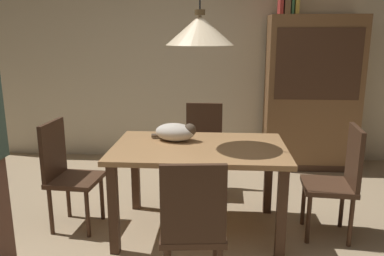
% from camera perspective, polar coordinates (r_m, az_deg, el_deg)
% --- Properties ---
extents(back_wall, '(6.40, 0.10, 2.90)m').
position_cam_1_polar(back_wall, '(5.10, 0.93, 11.63)').
color(back_wall, beige).
rests_on(back_wall, ground).
extents(dining_table, '(1.40, 0.90, 0.75)m').
position_cam_1_polar(dining_table, '(3.17, 1.06, -4.41)').
color(dining_table, '#A87A4C').
rests_on(dining_table, ground).
extents(chair_near_front, '(0.44, 0.44, 0.93)m').
position_cam_1_polar(chair_near_front, '(2.41, 0.13, -14.03)').
color(chair_near_front, '#472D1E').
rests_on(chair_near_front, ground).
extents(chair_left_side, '(0.43, 0.43, 0.93)m').
position_cam_1_polar(chair_left_side, '(3.46, -18.05, -5.93)').
color(chair_left_side, '#472D1E').
rests_on(chair_left_side, ground).
extents(chair_right_side, '(0.43, 0.43, 0.93)m').
position_cam_1_polar(chair_right_side, '(3.35, 20.83, -6.81)').
color(chair_right_side, '#472D1E').
rests_on(chair_right_side, ground).
extents(chair_far_back, '(0.41, 0.41, 0.93)m').
position_cam_1_polar(chair_far_back, '(4.05, 1.70, -2.41)').
color(chair_far_back, '#472D1E').
rests_on(chair_far_back, ground).
extents(cat_sleeping, '(0.40, 0.29, 0.16)m').
position_cam_1_polar(cat_sleeping, '(3.27, -2.36, -0.59)').
color(cat_sleeping, beige).
rests_on(cat_sleeping, dining_table).
extents(pendant_lamp, '(0.52, 0.52, 1.30)m').
position_cam_1_polar(pendant_lamp, '(3.01, 1.15, 14.25)').
color(pendant_lamp, beige).
extents(hutch_bookcase, '(1.12, 0.45, 1.85)m').
position_cam_1_polar(hutch_bookcase, '(4.95, 17.19, 4.44)').
color(hutch_bookcase, brown).
rests_on(hutch_bookcase, ground).
extents(book_red_tall, '(0.04, 0.22, 0.28)m').
position_cam_1_polar(book_red_tall, '(4.83, 12.93, 17.60)').
color(book_red_tall, '#B73833').
rests_on(book_red_tall, hutch_bookcase).
extents(book_brown_thick, '(0.06, 0.24, 0.22)m').
position_cam_1_polar(book_brown_thick, '(4.84, 13.73, 17.19)').
color(book_brown_thick, brown).
rests_on(book_brown_thick, hutch_bookcase).
extents(book_green_slim, '(0.03, 0.20, 0.26)m').
position_cam_1_polar(book_green_slim, '(4.85, 14.49, 17.38)').
color(book_green_slim, '#427A4C').
rests_on(book_green_slim, hutch_bookcase).
extents(book_yellow_short, '(0.04, 0.20, 0.18)m').
position_cam_1_polar(book_yellow_short, '(4.85, 15.08, 16.86)').
color(book_yellow_short, gold).
rests_on(book_yellow_short, hutch_bookcase).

